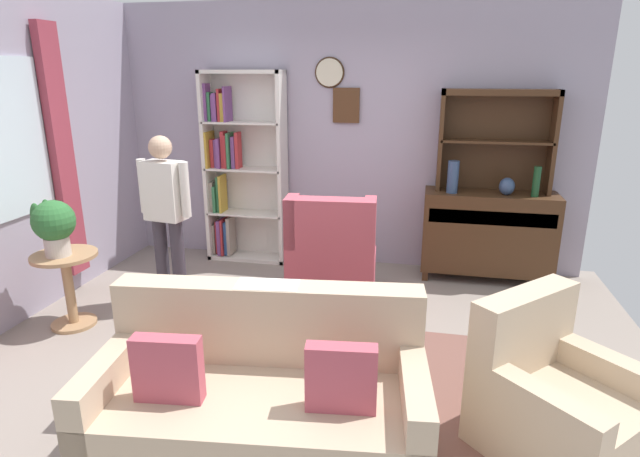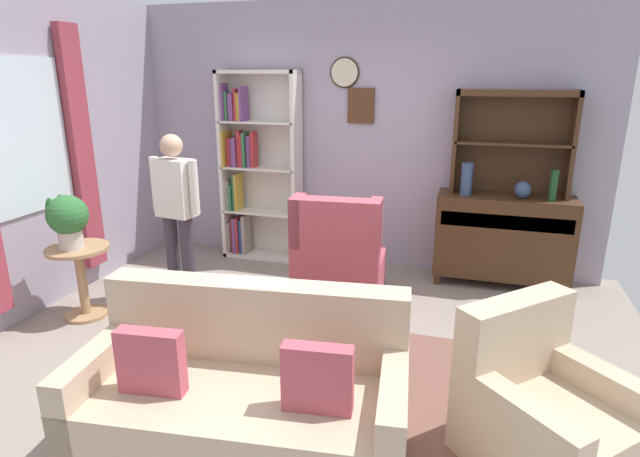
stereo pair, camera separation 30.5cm
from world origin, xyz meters
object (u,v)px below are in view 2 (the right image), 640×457
at_px(wingback_chair, 339,265).
at_px(book_stack, 313,306).
at_px(couch_floral, 245,398).
at_px(person_reading, 176,207).
at_px(sideboard, 503,236).
at_px(vase_round, 523,190).
at_px(sideboard_hutch, 514,128).
at_px(vase_tall, 467,179).
at_px(potted_plant_large, 67,218).
at_px(coffee_table, 314,319).
at_px(bookshelf, 254,169).
at_px(plant_stand, 81,274).
at_px(bottle_wine, 554,185).
at_px(armchair_floral, 544,416).

height_order(wingback_chair, book_stack, wingback_chair).
relative_size(couch_floral, person_reading, 1.21).
height_order(sideboard, vase_round, vase_round).
xyz_separation_m(sideboard, couch_floral, (-1.47, -2.92, -0.20)).
relative_size(sideboard, vase_round, 7.65).
relative_size(sideboard, sideboard_hutch, 1.18).
height_order(vase_tall, wingback_chair, vase_tall).
bearing_deg(wingback_chair, potted_plant_large, -155.95).
height_order(potted_plant_large, book_stack, potted_plant_large).
bearing_deg(sideboard, coffee_table, -124.72).
bearing_deg(person_reading, vase_round, 21.32).
height_order(bookshelf, couch_floral, bookshelf).
height_order(plant_stand, book_stack, plant_stand).
bearing_deg(sideboard, bottle_wine, -12.89).
distance_m(armchair_floral, plant_stand, 3.75).
relative_size(vase_tall, person_reading, 0.20).
relative_size(potted_plant_large, book_stack, 2.14).
xyz_separation_m(vase_tall, coffee_table, (-0.97, -1.88, -0.73)).
bearing_deg(wingback_chair, sideboard_hutch, 35.28).
xyz_separation_m(couch_floral, wingback_chair, (0.02, 2.01, 0.07)).
bearing_deg(couch_floral, book_stack, 84.39).
height_order(sideboard_hutch, couch_floral, sideboard_hutch).
bearing_deg(couch_floral, vase_round, 60.77).
xyz_separation_m(bookshelf, plant_stand, (-0.83, -1.90, -0.63)).
bearing_deg(sideboard, sideboard_hutch, 90.00).
bearing_deg(plant_stand, bookshelf, 66.47).
distance_m(bookshelf, sideboard_hutch, 2.75).
xyz_separation_m(bookshelf, coffee_table, (1.34, -2.04, -0.67)).
xyz_separation_m(bookshelf, sideboard_hutch, (2.70, 0.02, 0.53)).
relative_size(vase_tall, bottle_wine, 1.08).
relative_size(vase_round, coffee_table, 0.21).
bearing_deg(coffee_table, wingback_chair, 94.83).
xyz_separation_m(vase_round, wingback_chair, (-1.58, -0.85, -0.62)).
bearing_deg(bottle_wine, coffee_table, -133.06).
bearing_deg(couch_floral, bottle_wine, 56.74).
relative_size(bookshelf, vase_tall, 6.57).
relative_size(sideboard, person_reading, 0.83).
distance_m(armchair_floral, person_reading, 3.37).
xyz_separation_m(bottle_wine, couch_floral, (-1.86, -2.83, -0.75)).
height_order(sideboard_hutch, plant_stand, sideboard_hutch).
xyz_separation_m(vase_tall, wingback_chair, (-1.06, -0.83, -0.70)).
xyz_separation_m(sideboard, vase_round, (0.13, -0.07, 0.50)).
relative_size(vase_tall, potted_plant_large, 0.70).
bearing_deg(bookshelf, armchair_floral, -43.18).
bearing_deg(person_reading, armchair_floral, -23.76).
xyz_separation_m(sideboard, sideboard_hutch, (0.00, 0.11, 1.05)).
distance_m(sideboard, coffee_table, 2.39).
xyz_separation_m(sideboard, potted_plant_large, (-3.55, -1.85, 0.40)).
height_order(vase_tall, bottle_wine, vase_tall).
bearing_deg(book_stack, coffee_table, -48.86).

